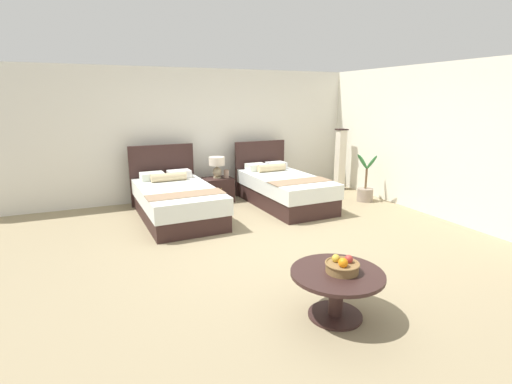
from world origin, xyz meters
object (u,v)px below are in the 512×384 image
object	(u,v)px
fruit_bowl	(342,266)
coffee_table	(337,285)
table_lamp	(217,164)
floor_lamp_corner	(340,160)
vase	(226,174)
bed_near_window	(176,200)
nightstand	(218,190)
potted_palm	(365,189)
bed_near_corner	(283,189)

from	to	relation	value
fruit_bowl	coffee_table	bearing A→B (deg)	153.97
table_lamp	floor_lamp_corner	xyz separation A→B (m)	(2.89, -0.12, -0.07)
vase	coffee_table	bearing A→B (deg)	-95.95
bed_near_window	vase	xyz separation A→B (m)	(1.18, 0.71, 0.25)
nightstand	coffee_table	xyz separation A→B (m)	(-0.29, -4.48, 0.09)
vase	fruit_bowl	bearing A→B (deg)	-95.44
nightstand	potted_palm	size ratio (longest dim) A/B	0.58
bed_near_window	coffee_table	size ratio (longest dim) A/B	2.55
nightstand	coffee_table	bearing A→B (deg)	-93.68
bed_near_corner	table_lamp	size ratio (longest dim) A/B	5.31
bed_near_window	potted_palm	bearing A→B (deg)	-6.54
bed_near_corner	floor_lamp_corner	xyz separation A→B (m)	(1.79, 0.65, 0.37)
nightstand	coffee_table	world-z (taller)	nightstand
nightstand	fruit_bowl	distance (m)	4.51
coffee_table	nightstand	bearing A→B (deg)	86.32
bed_near_corner	nightstand	bearing A→B (deg)	145.48
bed_near_window	floor_lamp_corner	bearing A→B (deg)	9.49
vase	floor_lamp_corner	world-z (taller)	floor_lamp_corner
table_lamp	potted_palm	size ratio (longest dim) A/B	0.42
floor_lamp_corner	table_lamp	bearing A→B (deg)	177.64
table_lamp	potted_palm	world-z (taller)	potted_palm
floor_lamp_corner	potted_palm	bearing A→B (deg)	-97.19
table_lamp	fruit_bowl	xyz separation A→B (m)	(-0.25, -4.52, -0.23)
nightstand	fruit_bowl	xyz separation A→B (m)	(-0.25, -4.50, 0.28)
bed_near_corner	potted_palm	bearing A→B (deg)	-14.45
nightstand	bed_near_corner	bearing A→B (deg)	-34.52
bed_near_corner	potted_palm	xyz separation A→B (m)	(1.66, -0.43, -0.07)
coffee_table	fruit_bowl	bearing A→B (deg)	-26.03
bed_near_corner	bed_near_window	bearing A→B (deg)	179.92
table_lamp	potted_palm	xyz separation A→B (m)	(2.75, -1.20, -0.51)
fruit_bowl	floor_lamp_corner	size ratio (longest dim) A/B	0.23
potted_palm	nightstand	bearing A→B (deg)	156.80
bed_near_window	table_lamp	bearing A→B (deg)	37.51
bed_near_corner	fruit_bowl	distance (m)	3.98
bed_near_corner	nightstand	size ratio (longest dim) A/B	3.86
bed_near_corner	floor_lamp_corner	distance (m)	1.94
table_lamp	coffee_table	world-z (taller)	table_lamp
vase	coffee_table	size ratio (longest dim) A/B	0.19
nightstand	fruit_bowl	world-z (taller)	fruit_bowl
vase	potted_palm	bearing A→B (deg)	-23.85
vase	fruit_bowl	distance (m)	4.48
fruit_bowl	bed_near_window	bearing A→B (deg)	101.35
fruit_bowl	potted_palm	world-z (taller)	potted_palm
bed_near_window	coffee_table	distance (m)	3.80
fruit_bowl	bed_near_corner	bearing A→B (deg)	70.26
nightstand	table_lamp	size ratio (longest dim) A/B	1.38
vase	coffee_table	xyz separation A→B (m)	(-0.46, -4.44, -0.23)
bed_near_window	floor_lamp_corner	xyz separation A→B (m)	(3.89, 0.65, 0.37)
coffee_table	floor_lamp_corner	bearing A→B (deg)	54.05
table_lamp	coffee_table	bearing A→B (deg)	-93.66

